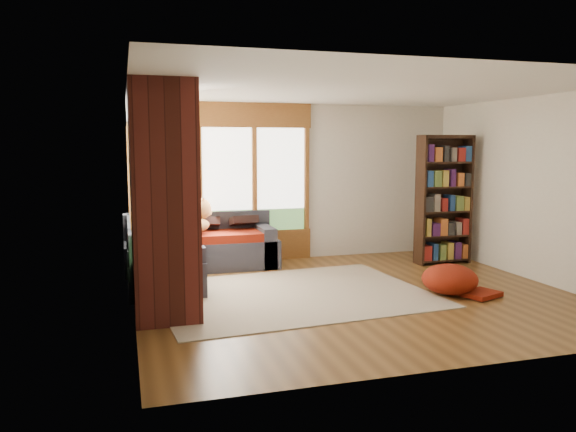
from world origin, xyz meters
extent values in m
plane|color=#533417|center=(0.00, 0.00, 0.00)|extent=(5.50, 5.50, 0.00)
plane|color=white|center=(0.00, 0.00, 2.60)|extent=(5.50, 5.50, 0.00)
cube|color=silver|center=(0.00, 2.50, 1.30)|extent=(5.50, 0.04, 2.60)
cube|color=silver|center=(0.00, -2.50, 1.30)|extent=(5.50, 0.04, 2.60)
cube|color=silver|center=(-2.75, 0.00, 1.30)|extent=(0.04, 5.00, 2.60)
cube|color=silver|center=(2.75, 0.00, 1.30)|extent=(0.04, 5.00, 2.60)
cube|color=brown|center=(-1.20, 2.47, 1.35)|extent=(2.82, 0.10, 1.90)
cube|color=white|center=(-1.20, 2.47, 1.35)|extent=(2.54, 0.09, 1.62)
cube|color=brown|center=(-2.72, 1.20, 1.35)|extent=(0.10, 2.62, 1.90)
cube|color=white|center=(-2.72, 1.20, 1.35)|extent=(0.09, 2.36, 1.62)
cube|color=#678151|center=(-2.69, 2.03, 1.75)|extent=(0.03, 0.72, 0.90)
cube|color=#471914|center=(-2.40, -0.35, 1.30)|extent=(0.70, 0.70, 2.60)
cube|color=#272831|center=(-1.65, 2.05, 0.21)|extent=(2.20, 0.90, 0.42)
cube|color=#272831|center=(-1.65, 2.40, 0.61)|extent=(2.20, 0.20, 0.38)
cube|color=#272831|center=(-0.65, 2.05, 0.30)|extent=(0.20, 0.90, 0.60)
cube|color=maroon|center=(-1.75, 1.93, 0.48)|extent=(1.90, 0.66, 0.12)
cube|color=#272831|center=(-2.30, 1.40, 0.21)|extent=(0.90, 2.20, 0.42)
cube|color=#272831|center=(-2.65, 1.40, 0.61)|extent=(0.20, 2.20, 0.38)
cube|color=#272831|center=(-2.30, 0.40, 0.30)|extent=(0.90, 0.20, 0.60)
cube|color=maroon|center=(-2.18, 1.05, 0.48)|extent=(0.66, 1.20, 0.12)
cube|color=maroon|center=(-2.18, 2.00, 0.48)|extent=(0.66, 0.66, 0.12)
cube|color=beige|center=(-0.77, 0.22, 0.01)|extent=(3.59, 2.86, 0.01)
cube|color=black|center=(2.56, 1.42, 1.04)|extent=(0.04, 0.30, 2.08)
cube|color=black|center=(1.72, 1.42, 1.04)|extent=(0.04, 0.30, 2.08)
cube|color=black|center=(2.14, 1.56, 1.04)|extent=(0.89, 0.02, 2.08)
cube|color=black|center=(2.14, 1.42, 0.06)|extent=(0.81, 0.28, 0.03)
cube|color=black|center=(2.14, 1.42, 0.46)|extent=(0.81, 0.28, 0.03)
cube|color=black|center=(2.14, 1.42, 0.85)|extent=(0.81, 0.28, 0.03)
cube|color=black|center=(2.14, 1.42, 1.25)|extent=(0.81, 0.28, 0.03)
cube|color=black|center=(2.14, 1.42, 1.64)|extent=(0.81, 0.28, 0.03)
cube|color=black|center=(2.14, 1.42, 2.04)|extent=(0.81, 0.28, 0.03)
cube|color=#726659|center=(2.14, 1.40, 1.04)|extent=(0.77, 0.22, 1.92)
ellipsoid|color=maroon|center=(1.18, -0.32, 0.21)|extent=(0.77, 0.77, 0.39)
ellipsoid|color=brown|center=(-1.95, 1.85, 0.74)|extent=(0.98, 0.90, 0.28)
sphere|color=brown|center=(-1.71, 2.02, 0.88)|extent=(0.46, 0.46, 0.33)
cone|color=brown|center=(-1.75, 1.99, 1.01)|extent=(0.17, 0.17, 0.14)
ellipsoid|color=black|center=(-2.19, 0.86, 0.72)|extent=(0.59, 0.81, 0.25)
sphere|color=black|center=(-2.23, 1.12, 0.84)|extent=(0.34, 0.34, 0.30)
cone|color=black|center=(-2.23, 1.07, 0.96)|extent=(0.13, 0.13, 0.13)
cube|color=black|center=(-0.95, 2.26, 0.76)|extent=(0.45, 0.12, 0.45)
cube|color=black|center=(-1.55, 2.26, 0.76)|extent=(0.45, 0.12, 0.45)
cube|color=black|center=(-2.48, 1.80, 0.76)|extent=(0.45, 0.12, 0.45)
cube|color=black|center=(-2.48, 0.70, 0.76)|extent=(0.45, 0.12, 0.45)
camera|label=1|loc=(-2.82, -6.53, 1.90)|focal=35.00mm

